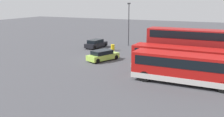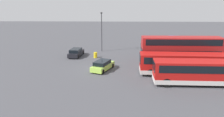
% 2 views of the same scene
% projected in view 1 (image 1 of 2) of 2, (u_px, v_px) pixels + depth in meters
% --- Properties ---
extents(ground_plane, '(140.00, 140.00, 0.00)m').
position_uv_depth(ground_plane, '(101.00, 60.00, 34.94)').
color(ground_plane, '#47474C').
extents(bus_single_deck_near_end, '(2.87, 11.36, 2.95)m').
position_uv_depth(bus_single_deck_near_end, '(198.00, 49.00, 34.21)').
color(bus_single_deck_near_end, '#B71411').
rests_on(bus_single_deck_near_end, ground).
extents(bus_double_decker_second, '(2.64, 11.89, 4.55)m').
position_uv_depth(bus_double_decker_second, '(196.00, 47.00, 31.12)').
color(bus_double_decker_second, '#A51919').
rests_on(bus_double_decker_second, ground).
extents(bus_single_deck_third, '(2.96, 11.62, 2.95)m').
position_uv_depth(bus_single_deck_third, '(184.00, 59.00, 28.12)').
color(bus_single_deck_third, '#B71411').
rests_on(bus_single_deck_third, ground).
extents(bus_single_deck_fourth, '(2.81, 10.24, 2.95)m').
position_uv_depth(bus_single_deck_fourth, '(184.00, 68.00, 24.72)').
color(bus_single_deck_fourth, '#B71411').
rests_on(bus_single_deck_fourth, ground).
extents(box_truck_blue, '(4.13, 7.87, 3.20)m').
position_uv_depth(box_truck_blue, '(215.00, 43.00, 38.01)').
color(box_truck_blue, '#235999').
rests_on(box_truck_blue, ground).
extents(car_hatchback_silver, '(4.88, 3.37, 1.43)m').
position_uv_depth(car_hatchback_silver, '(103.00, 55.00, 34.43)').
color(car_hatchback_silver, '#A5D14C').
rests_on(car_hatchback_silver, ground).
extents(car_small_green, '(4.64, 2.33, 1.43)m').
position_uv_depth(car_small_green, '(96.00, 44.00, 43.56)').
color(car_small_green, black).
rests_on(car_small_green, ground).
extents(lamp_post_tall, '(0.70, 0.30, 7.54)m').
position_uv_depth(lamp_post_tall, '(129.00, 21.00, 44.69)').
color(lamp_post_tall, '#38383D').
rests_on(lamp_post_tall, ground).
extents(waste_bin_yellow, '(0.60, 0.60, 0.95)m').
position_uv_depth(waste_bin_yellow, '(113.00, 47.00, 41.41)').
color(waste_bin_yellow, yellow).
rests_on(waste_bin_yellow, ground).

